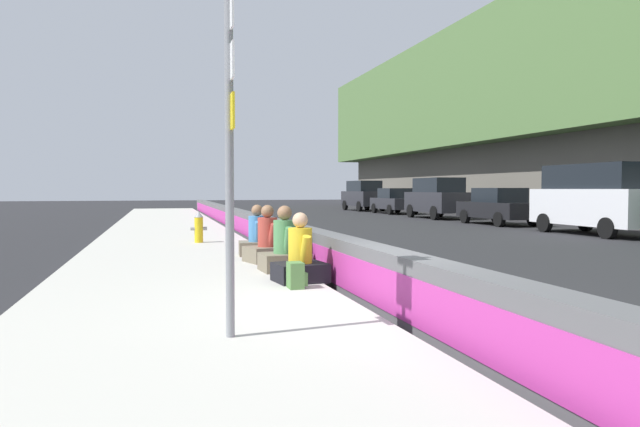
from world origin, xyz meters
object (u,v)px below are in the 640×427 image
parked_car_midline (438,197)px  parked_car_far (394,201)px  backpack (296,276)px  parked_car_fourth (498,206)px  seated_person_rear (268,244)px  fire_hydrant (199,227)px  seated_person_middle (285,250)px  seated_person_foreground (300,260)px  parked_car_third (597,197)px  route_sign_post (230,133)px  seated_person_far (257,239)px  parked_car_farther (364,195)px

parked_car_midline → parked_car_far: parked_car_midline is taller
backpack → parked_car_fourth: bearing=-40.8°
seated_person_rear → fire_hydrant: bearing=12.8°
parked_car_far → seated_person_middle: bearing=153.3°
seated_person_middle → backpack: bearing=173.2°
seated_person_middle → seated_person_rear: (1.41, 0.07, -0.01)m
seated_person_middle → parked_car_midline: 23.20m
seated_person_rear → parked_car_far: (24.40, -13.04, 0.35)m
parked_car_far → seated_person_foreground: bearing=154.4°
parked_car_third → parked_car_midline: size_ratio=1.06×
fire_hydrant → parked_car_third: (0.83, -14.20, 0.77)m
seated_person_foreground → backpack: seated_person_foreground is taller
backpack → seated_person_rear: bearing=-2.8°
seated_person_foreground → backpack: 0.66m
route_sign_post → parked_car_fourth: (17.93, -14.48, -1.37)m
fire_hydrant → seated_person_middle: seated_person_middle is taller
backpack → parked_car_third: bearing=-55.8°
route_sign_post → backpack: bearing=-26.0°
seated_person_foreground → seated_person_middle: bearing=-0.8°
fire_hydrant → parked_car_third: bearing=-86.7°
seated_person_rear → seated_person_far: 1.28m
parked_car_far → fire_hydrant: bearing=144.1°
seated_person_foreground → parked_car_midline: parked_car_midline is taller
parked_car_far → route_sign_post: bearing=154.5°
parked_car_third → parked_car_farther: (24.46, 0.19, -0.17)m
seated_person_rear → parked_car_midline: (17.88, -12.93, 0.67)m
parked_car_midline → seated_person_foreground: bearing=148.0°
parked_car_fourth → parked_car_far: 12.51m
route_sign_post → fire_hydrant: bearing=-2.0°
route_sign_post → parked_car_far: size_ratio=0.80×
seated_person_foreground → parked_car_farther: bearing=-21.4°
seated_person_rear → parked_car_far: bearing=-28.1°
backpack → seated_person_foreground: bearing=-19.1°
parked_car_far → parked_car_midline: bearing=179.1°
seated_person_foreground → parked_car_far: parked_car_far is taller
route_sign_post → fire_hydrant: (10.89, -0.38, -1.65)m
parked_car_midline → parked_car_far: size_ratio=1.07×
fire_hydrant → seated_person_foreground: (-7.58, -1.15, -0.09)m
seated_person_rear → parked_car_third: bearing=-66.6°
seated_person_rear → parked_car_fourth: parked_car_fourth is taller
parked_car_far → parked_car_fourth: bearing=179.8°
fire_hydrant → seated_person_foreground: 7.67m
route_sign_post → seated_person_foreground: route_sign_post is taller
seated_person_rear → seated_person_far: seated_person_rear is taller
fire_hydrant → seated_person_foreground: bearing=-171.4°
seated_person_middle → parked_car_fourth: bearing=-44.2°
backpack → parked_car_fourth: 20.14m
fire_hydrant → route_sign_post: bearing=178.0°
fire_hydrant → seated_person_foreground: seated_person_foreground is taller
parked_car_fourth → fire_hydrant: bearing=116.5°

